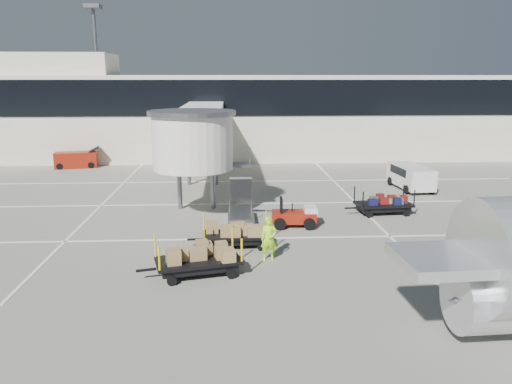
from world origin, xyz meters
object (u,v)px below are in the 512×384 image
box_cart_near (197,260)px  box_cart_far (236,234)px  minivan (410,175)px  ground_worker (269,239)px  baggage_tug (295,216)px  belt_loader (76,160)px  suitcase_cart (384,205)px

box_cart_near → box_cart_far: bearing=50.9°
box_cart_far → minivan: size_ratio=0.85×
minivan → box_cart_far: bearing=-140.8°
ground_worker → baggage_tug: bearing=66.5°
belt_loader → box_cart_far: bearing=-69.0°
baggage_tug → suitcase_cart: (5.48, 2.26, -0.01)m
belt_loader → suitcase_cart: bearing=-47.6°
suitcase_cart → belt_loader: bearing=138.2°
baggage_tug → suitcase_cart: baggage_tug is taller
box_cart_far → belt_loader: belt_loader is taller
suitcase_cart → minivan: (3.87, 6.52, 0.45)m
minivan → belt_loader: bearing=154.8°
box_cart_far → ground_worker: size_ratio=2.00×
baggage_tug → box_cart_near: bearing=-123.2°
box_cart_near → belt_loader: (-12.22, 25.40, 0.05)m
minivan → belt_loader: size_ratio=1.14×
suitcase_cart → box_cart_far: size_ratio=1.03×
box_cart_near → minivan: 20.86m
ground_worker → minivan: 17.70m
suitcase_cart → belt_loader: 27.96m
baggage_tug → suitcase_cart: size_ratio=0.61×
belt_loader → minivan: bearing=-32.1°
suitcase_cart → baggage_tug: bearing=-162.9°
box_cart_far → baggage_tug: bearing=41.5°
ground_worker → belt_loader: ground_worker is taller
box_cart_near → ground_worker: 3.41m
ground_worker → minivan: (11.15, 13.75, 0.03)m
suitcase_cart → box_cart_far: bearing=-153.4°
minivan → baggage_tug: bearing=-141.1°
baggage_tug → box_cart_near: size_ratio=0.58×
suitcase_cart → belt_loader: belt_loader is taller
baggage_tug → box_cart_near: 8.11m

